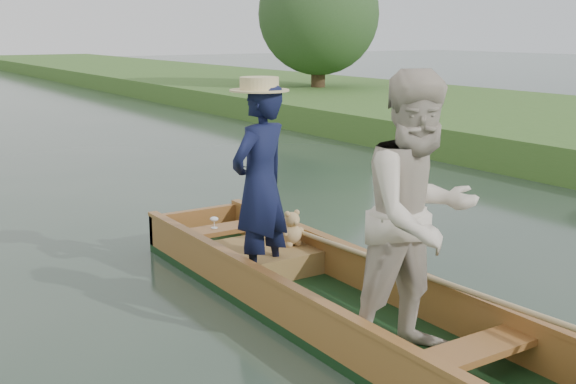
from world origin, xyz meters
TOP-DOWN VIEW (x-y plane):
  - ground at (0.00, 0.00)m, footprint 120.00×120.00m
  - trees_far at (2.26, 10.06)m, footprint 22.04×13.01m
  - punt at (-0.03, -0.31)m, footprint 1.12×5.13m

SIDE VIEW (x-z plane):
  - ground at x=0.00m, z-range 0.00..0.00m
  - punt at x=-0.03m, z-range -0.27..1.83m
  - trees_far at x=2.26m, z-range 0.36..5.03m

